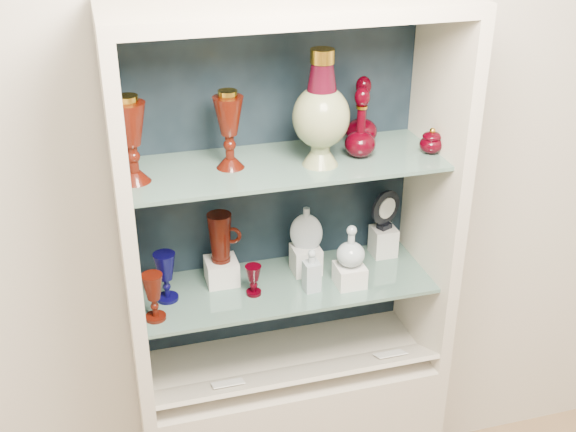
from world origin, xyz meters
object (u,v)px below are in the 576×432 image
object	(u,v)px
pedestal_lamp_right	(229,130)
ruby_goblet_small	(253,280)
ruby_goblet_tall	(154,297)
cameo_medallion	(385,209)
ruby_pitcher	(220,238)
flat_flask	(306,227)
clear_round_decanter	(351,247)
ruby_decanter_a	(361,119)
ruby_decanter_b	(362,109)
enamel_urn	(321,109)
lidded_bowl	(432,140)
clear_square_bottle	(312,270)
pedestal_lamp_left	(131,140)
cobalt_goblet	(166,277)

from	to	relation	value
pedestal_lamp_right	ruby_goblet_small	world-z (taller)	pedestal_lamp_right
ruby_goblet_tall	cameo_medallion	distance (m)	0.82
ruby_pitcher	flat_flask	distance (m)	0.28
flat_flask	clear_round_decanter	world-z (taller)	flat_flask
ruby_decanter_a	ruby_decanter_b	world-z (taller)	ruby_decanter_a
ruby_decanter_b	ruby_goblet_small	distance (m)	0.62
ruby_decanter_b	ruby_goblet_tall	bearing A→B (deg)	-166.86
enamel_urn	pedestal_lamp_right	bearing A→B (deg)	169.44
enamel_urn	ruby_pitcher	bearing A→B (deg)	159.93
lidded_bowl	clear_round_decanter	world-z (taller)	lidded_bowl
pedestal_lamp_right	ruby_decanter_b	size ratio (longest dim) A/B	1.00
lidded_bowl	ruby_goblet_small	xyz separation A→B (m)	(-0.56, 0.01, -0.41)
pedestal_lamp_right	ruby_decanter_b	distance (m)	0.43
ruby_goblet_tall	clear_square_bottle	size ratio (longest dim) A/B	1.06
lidded_bowl	enamel_urn	bearing A→B (deg)	178.96
ruby_decanter_b	pedestal_lamp_right	bearing A→B (deg)	-170.79
lidded_bowl	cameo_medallion	world-z (taller)	lidded_bowl
enamel_urn	ruby_goblet_small	bearing A→B (deg)	177.88
pedestal_lamp_left	ruby_goblet_small	xyz separation A→B (m)	(0.32, -0.01, -0.49)
enamel_urn	ruby_decanter_b	bearing A→B (deg)	34.42
pedestal_lamp_right	ruby_decanter_a	size ratio (longest dim) A/B	0.96
ruby_decanter_b	cobalt_goblet	distance (m)	0.79
pedestal_lamp_left	pedestal_lamp_right	xyz separation A→B (m)	(0.27, 0.03, -0.01)
clear_round_decanter	cameo_medallion	size ratio (longest dim) A/B	0.94
enamel_urn	ruby_decanter_a	bearing A→B (deg)	10.48
enamel_urn	clear_square_bottle	size ratio (longest dim) A/B	2.36
ruby_decanter_b	ruby_decanter_a	bearing A→B (deg)	-112.98
lidded_bowl	cobalt_goblet	world-z (taller)	lidded_bowl
ruby_goblet_tall	clear_round_decanter	distance (m)	0.62
ruby_goblet_tall	ruby_goblet_small	distance (m)	0.32
ruby_decanter_a	pedestal_lamp_right	bearing A→B (deg)	176.53
ruby_decanter_b	pedestal_lamp_left	bearing A→B (deg)	-172.18
ruby_decanter_b	lidded_bowl	bearing A→B (deg)	-34.73
ruby_decanter_b	clear_square_bottle	xyz separation A→B (m)	(-0.20, -0.13, -0.46)
ruby_goblet_small	ruby_pitcher	bearing A→B (deg)	129.94
pedestal_lamp_left	ruby_decanter_b	xyz separation A→B (m)	(0.70, 0.10, -0.01)
flat_flask	clear_round_decanter	xyz separation A→B (m)	(0.11, -0.11, -0.03)
ruby_decanter_a	clear_round_decanter	distance (m)	0.41
enamel_urn	ruby_goblet_small	distance (m)	0.58
lidded_bowl	clear_square_bottle	size ratio (longest dim) A/B	0.57
ruby_decanter_b	flat_flask	bearing A→B (deg)	-173.14
ruby_decanter_a	ruby_goblet_tall	xyz separation A→B (m)	(-0.65, -0.07, -0.46)
ruby_decanter_b	cobalt_goblet	size ratio (longest dim) A/B	1.42
pedestal_lamp_left	cameo_medallion	bearing A→B (deg)	7.91
ruby_goblet_tall	clear_round_decanter	world-z (taller)	clear_round_decanter
ruby_decanter_a	flat_flask	xyz separation A→B (m)	(-0.14, 0.07, -0.38)
ruby_goblet_small	pedestal_lamp_right	bearing A→B (deg)	141.47
clear_round_decanter	flat_flask	bearing A→B (deg)	134.01
ruby_goblet_small	clear_square_bottle	distance (m)	0.18
cobalt_goblet	pedestal_lamp_right	bearing A→B (deg)	-0.76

